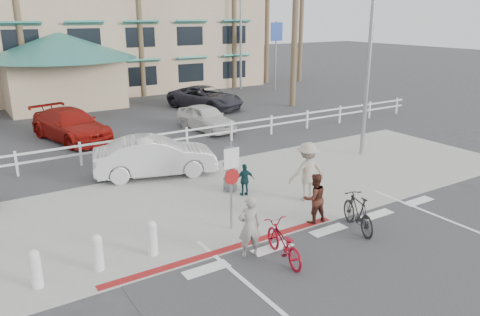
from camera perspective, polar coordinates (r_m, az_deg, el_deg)
ground at (r=13.46m, az=12.49°, el=-9.57°), size 140.00×140.00×0.00m
bike_path at (r=12.33m, az=19.18°, el=-12.82°), size 12.00×16.00×0.01m
sidewalk_plaza at (r=16.63m, az=1.55°, el=-3.82°), size 22.00×7.00×0.01m
cross_street at (r=19.88m, az=-4.92°, el=-0.32°), size 40.00×5.00×0.01m
parking_lot at (r=28.37m, az=-13.96°, el=4.57°), size 50.00×16.00×0.01m
curb_red at (r=12.62m, az=-1.40°, el=-11.00°), size 7.00×0.25×0.02m
rail_fence at (r=21.67m, az=-6.26°, el=2.49°), size 29.40×0.16×1.00m
building at (r=40.76m, az=-18.04°, el=15.98°), size 28.00×16.00×11.30m
sign_post at (r=13.14m, az=-1.09°, el=-2.93°), size 0.50×0.10×2.90m
bollard_0 at (r=12.34m, az=-10.65°, el=-9.57°), size 0.26×0.26×0.95m
bollard_1 at (r=11.97m, az=-16.96°, el=-10.96°), size 0.26×0.26×0.95m
bollard_2 at (r=11.76m, az=-23.65°, el=-12.27°), size 0.26×0.26×0.95m
streetlight_0 at (r=20.62m, az=15.52°, el=12.52°), size 0.60×2.00×9.00m
streetlight_1 at (r=38.42m, az=0.09°, el=15.41°), size 0.60×2.00×9.50m
info_sign at (r=38.03m, az=4.36°, el=12.40°), size 1.20×0.16×5.60m
palm_5 at (r=35.68m, az=-12.27°, el=17.71°), size 4.00×4.00×13.00m
palm_7 at (r=39.26m, az=-0.74°, el=18.74°), size 4.00×4.00×14.00m
palm_9 at (r=43.36m, az=7.54°, el=17.80°), size 4.00×4.00×13.00m
bike_red at (r=11.96m, az=5.30°, el=-10.23°), size 0.96×1.91×0.96m
rider_red at (r=11.94m, az=1.16°, el=-8.34°), size 0.69×0.55×1.65m
bike_black at (r=13.84m, az=14.19°, el=-6.45°), size 1.08×1.87×1.09m
rider_black at (r=14.00m, az=9.06°, el=-4.87°), size 0.82×0.69×1.52m
pedestrian_a at (r=15.53m, az=8.20°, el=-1.66°), size 1.41×0.97×1.99m
pedestrian_child at (r=15.87m, az=0.59°, el=-2.69°), size 0.71×0.41×1.14m
pedestrian_b at (r=16.25m, az=-1.23°, el=-1.30°), size 0.94×0.92×1.63m
car_white_sedan at (r=18.10m, az=-10.27°, el=0.18°), size 4.85×2.81×1.51m
lot_car_1 at (r=24.29m, az=-19.92°, el=3.80°), size 3.35×5.60×1.52m
lot_car_2 at (r=24.95m, az=-4.17°, el=4.93°), size 1.94×4.10×1.35m
lot_car_5 at (r=30.72m, az=-4.22°, el=7.35°), size 4.09×5.73×1.45m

